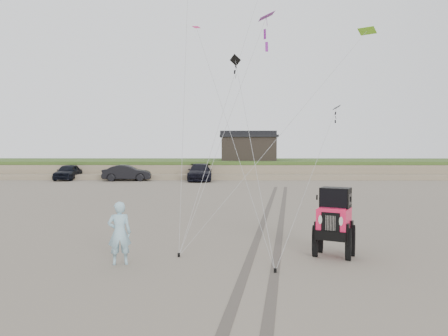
# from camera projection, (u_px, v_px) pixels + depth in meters

# --- Properties ---
(ground) EXTENTS (160.00, 160.00, 0.00)m
(ground) POSITION_uv_depth(u_px,v_px,m) (233.00, 260.00, 13.00)
(ground) COLOR #6B6054
(ground) RESTS_ON ground
(dune_ridge) EXTENTS (160.00, 14.25, 1.73)m
(dune_ridge) POSITION_uv_depth(u_px,v_px,m) (231.00, 168.00, 50.41)
(dune_ridge) COLOR #7A6B54
(dune_ridge) RESTS_ON ground
(cabin) EXTENTS (6.40, 5.40, 3.35)m
(cabin) POSITION_uv_depth(u_px,v_px,m) (248.00, 147.00, 49.75)
(cabin) COLOR black
(cabin) RESTS_ON dune_ridge
(truck_a) EXTENTS (1.94, 4.59, 1.55)m
(truck_a) POSITION_uv_depth(u_px,v_px,m) (68.00, 172.00, 43.22)
(truck_a) COLOR black
(truck_a) RESTS_ON ground
(truck_b) EXTENTS (4.75, 2.12, 1.52)m
(truck_b) POSITION_uv_depth(u_px,v_px,m) (127.00, 173.00, 42.06)
(truck_b) COLOR black
(truck_b) RESTS_ON ground
(truck_c) EXTENTS (2.48, 5.66, 1.62)m
(truck_c) POSITION_uv_depth(u_px,v_px,m) (200.00, 172.00, 42.31)
(truck_c) COLOR black
(truck_c) RESTS_ON ground
(jeep) EXTENTS (3.79, 4.96, 1.70)m
(jeep) POSITION_uv_depth(u_px,v_px,m) (334.00, 229.00, 13.38)
(jeep) COLOR #EF1C4C
(jeep) RESTS_ON ground
(man) EXTENTS (0.75, 0.57, 1.82)m
(man) POSITION_uv_depth(u_px,v_px,m) (119.00, 233.00, 12.51)
(man) COLOR #87B4D0
(man) RESTS_ON ground
(kite_flock) EXTENTS (8.83, 7.33, 9.25)m
(kite_flock) POSITION_uv_depth(u_px,v_px,m) (278.00, 14.00, 20.51)
(kite_flock) COLOR black
(kite_flock) RESTS_ON ground
(stake_main) EXTENTS (0.08, 0.08, 0.12)m
(stake_main) POSITION_uv_depth(u_px,v_px,m) (179.00, 255.00, 13.40)
(stake_main) COLOR black
(stake_main) RESTS_ON ground
(stake_aux) EXTENTS (0.08, 0.08, 0.12)m
(stake_aux) POSITION_uv_depth(u_px,v_px,m) (275.00, 270.00, 11.73)
(stake_aux) COLOR black
(stake_aux) RESTS_ON ground
(tire_tracks) EXTENTS (5.22, 29.74, 0.01)m
(tire_tracks) POSITION_uv_depth(u_px,v_px,m) (274.00, 216.00, 20.96)
(tire_tracks) COLOR #4C443D
(tire_tracks) RESTS_ON ground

